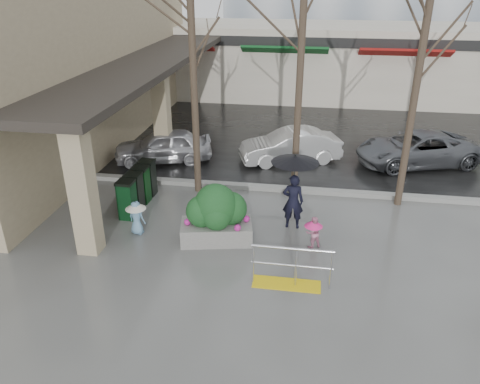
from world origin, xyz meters
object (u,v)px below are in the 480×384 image
(child_pink, at_px, (313,230))
(car_c, at_px, (417,149))
(tree_midwest, at_px, (302,29))
(car_b, at_px, (290,146))
(tree_west, at_px, (192,32))
(woman, at_px, (294,183))
(child_blue, at_px, (136,214))
(tree_mideast, at_px, (423,45))
(car_a, at_px, (163,146))
(handrail, at_px, (290,271))
(news_boxes, at_px, (138,188))
(planter, at_px, (216,214))

(child_pink, height_order, car_c, car_c)
(tree_midwest, distance_m, car_b, 5.59)
(tree_west, xyz_separation_m, tree_midwest, (3.20, 0.00, 0.15))
(woman, xyz_separation_m, child_pink, (0.60, -1.00, -0.88))
(child_blue, bearing_deg, tree_mideast, -143.94)
(tree_mideast, xyz_separation_m, car_b, (-3.62, 3.16, -4.23))
(car_a, bearing_deg, handrail, 19.98)
(tree_west, xyz_separation_m, car_b, (2.88, 3.16, -4.45))
(tree_west, height_order, news_boxes, tree_west)
(handrail, distance_m, child_pink, 1.86)
(woman, xyz_separation_m, car_b, (-0.38, 5.17, -0.76))
(child_blue, relative_size, news_boxes, 0.46)
(child_blue, xyz_separation_m, car_b, (3.88, 6.22, 0.03))
(woman, distance_m, news_boxes, 4.94)
(handrail, height_order, car_b, car_b)
(child_pink, bearing_deg, handrail, 44.06)
(planter, xyz_separation_m, car_b, (1.61, 6.22, -0.17))
(tree_midwest, bearing_deg, woman, -88.26)
(tree_mideast, distance_m, car_a, 9.76)
(tree_mideast, relative_size, car_c, 1.43)
(tree_midwest, bearing_deg, handrail, -88.09)
(tree_midwest, height_order, news_boxes, tree_midwest)
(tree_mideast, distance_m, news_boxes, 9.23)
(tree_west, bearing_deg, tree_midwest, 0.00)
(car_a, bearing_deg, tree_midwest, 48.44)
(handrail, distance_m, tree_mideast, 7.28)
(tree_west, distance_m, woman, 5.32)
(tree_west, distance_m, tree_midwest, 3.20)
(tree_mideast, relative_size, car_a, 1.76)
(tree_west, height_order, car_b, tree_west)
(child_pink, height_order, child_blue, child_blue)
(planter, bearing_deg, news_boxes, 149.35)
(car_b, bearing_deg, woman, -15.67)
(woman, bearing_deg, handrail, 91.51)
(news_boxes, height_order, car_a, car_a)
(tree_mideast, relative_size, car_b, 1.70)
(car_a, height_order, car_b, same)
(car_c, bearing_deg, car_a, -100.48)
(woman, bearing_deg, tree_mideast, -148.72)
(child_blue, bearing_deg, woman, -152.31)
(tree_midwest, bearing_deg, child_blue, -143.96)
(handrail, height_order, tree_mideast, tree_mideast)
(handrail, distance_m, child_blue, 4.70)
(handrail, xyz_separation_m, car_c, (4.27, 8.42, 0.25))
(child_pink, distance_m, car_b, 6.25)
(child_pink, height_order, car_b, car_b)
(tree_west, bearing_deg, news_boxes, -138.75)
(handrail, bearing_deg, child_blue, 158.20)
(tree_midwest, height_order, child_blue, tree_midwest)
(handrail, height_order, car_c, car_c)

